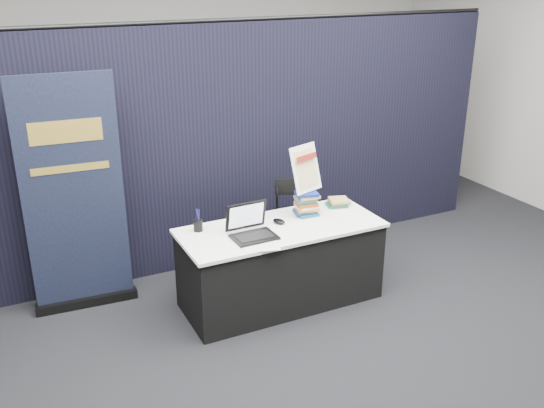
{
  "coord_description": "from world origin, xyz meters",
  "views": [
    {
      "loc": [
        -2.22,
        -3.79,
        2.89
      ],
      "look_at": [
        -0.09,
        0.55,
        0.98
      ],
      "focal_mm": 40.0,
      "sensor_mm": 36.0,
      "label": 1
    }
  ],
  "objects": [
    {
      "name": "info_sign",
      "position": [
        0.33,
        0.7,
        1.19
      ],
      "size": [
        0.34,
        0.22,
        0.44
      ],
      "rotation": [
        0.0,
        0.0,
        0.33
      ],
      "color": "black",
      "rests_on": "book_stack_tall"
    },
    {
      "name": "stacking_chair",
      "position": [
        0.45,
        0.94,
        0.53
      ],
      "size": [
        0.56,
        0.57,
        0.95
      ],
      "rotation": [
        0.0,
        0.0,
        -0.37
      ],
      "color": "black",
      "rests_on": "floor"
    },
    {
      "name": "drape_partition",
      "position": [
        0.0,
        1.6,
        1.2
      ],
      "size": [
        6.0,
        0.08,
        2.4
      ],
      "primitive_type": "cube",
      "color": "black",
      "rests_on": "floor"
    },
    {
      "name": "laptop",
      "position": [
        -0.32,
        0.48,
        0.81
      ],
      "size": [
        0.38,
        0.3,
        0.28
      ],
      "rotation": [
        0.0,
        0.0,
        0.03
      ],
      "color": "black",
      "rests_on": "display_table"
    },
    {
      "name": "brochure_right",
      "position": [
        -0.33,
        0.27,
        0.75
      ],
      "size": [
        0.36,
        0.3,
        0.0
      ],
      "primitive_type": "cube",
      "rotation": [
        0.0,
        0.0,
        -0.28
      ],
      "color": "white",
      "rests_on": "display_table"
    },
    {
      "name": "display_table",
      "position": [
        0.0,
        0.55,
        0.38
      ],
      "size": [
        1.8,
        0.75,
        0.75
      ],
      "color": "black",
      "rests_on": "floor"
    },
    {
      "name": "brochure_left",
      "position": [
        -0.55,
        0.42,
        0.75
      ],
      "size": [
        0.35,
        0.27,
        0.0
      ],
      "primitive_type": "cube",
      "rotation": [
        0.0,
        0.0,
        0.12
      ],
      "color": "white",
      "rests_on": "display_table"
    },
    {
      "name": "floor",
      "position": [
        0.0,
        0.0,
        0.0
      ],
      "size": [
        8.0,
        8.0,
        0.0
      ],
      "primitive_type": "plane",
      "color": "black",
      "rests_on": "ground"
    },
    {
      "name": "brochure_mid",
      "position": [
        -0.62,
        0.51,
        0.75
      ],
      "size": [
        0.37,
        0.31,
        0.0
      ],
      "primitive_type": "cube",
      "rotation": [
        0.0,
        0.0,
        -0.28
      ],
      "color": "white",
      "rests_on": "display_table"
    },
    {
      "name": "book_stack_short",
      "position": [
        0.71,
        0.74,
        0.79
      ],
      "size": [
        0.22,
        0.18,
        0.08
      ],
      "rotation": [
        0.0,
        0.0,
        -0.23
      ],
      "color": "#1A653D",
      "rests_on": "display_table"
    },
    {
      "name": "wall_back",
      "position": [
        0.0,
        4.0,
        1.75
      ],
      "size": [
        8.0,
        0.02,
        3.5
      ],
      "primitive_type": "cube",
      "color": "#A3A09A",
      "rests_on": "floor"
    },
    {
      "name": "pen_cup",
      "position": [
        -0.69,
        0.78,
        0.8
      ],
      "size": [
        0.09,
        0.09,
        0.1
      ],
      "primitive_type": "cylinder",
      "rotation": [
        0.0,
        0.0,
        -0.11
      ],
      "color": "black",
      "rests_on": "display_table"
    },
    {
      "name": "mouse",
      "position": [
        0.01,
        0.62,
        0.77
      ],
      "size": [
        0.12,
        0.15,
        0.04
      ],
      "primitive_type": "ellipsoid",
      "rotation": [
        0.0,
        0.0,
        0.39
      ],
      "color": "black",
      "rests_on": "display_table"
    },
    {
      "name": "book_stack_tall",
      "position": [
        0.33,
        0.67,
        0.86
      ],
      "size": [
        0.2,
        0.16,
        0.23
      ],
      "rotation": [
        0.0,
        0.0,
        -0.1
      ],
      "color": "#1C516B",
      "rests_on": "display_table"
    },
    {
      "name": "pullup_banner",
      "position": [
        -1.62,
        1.27,
        0.93
      ],
      "size": [
        0.9,
        0.16,
        2.1
      ],
      "rotation": [
        0.0,
        0.0,
        -0.07
      ],
      "color": "black",
      "rests_on": "floor"
    }
  ]
}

